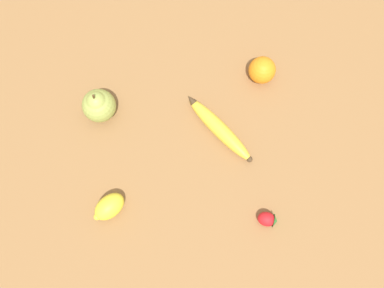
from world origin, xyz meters
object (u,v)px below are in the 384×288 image
at_px(banana, 219,128).
at_px(strawberry, 268,219).
at_px(lemon, 109,207).
at_px(orange, 262,70).
at_px(pear, 99,105).

bearing_deg(banana, strawberry, 163.56).
bearing_deg(banana, lemon, 84.38).
xyz_separation_m(orange, strawberry, (-0.34, 0.13, -0.02)).
xyz_separation_m(banana, orange, (0.10, -0.15, 0.02)).
relative_size(banana, lemon, 2.47).
relative_size(pear, lemon, 1.15).
bearing_deg(orange, lemon, 112.86).
relative_size(banana, strawberry, 3.94).
xyz_separation_m(pear, strawberry, (-0.38, -0.28, -0.03)).
bearing_deg(banana, orange, -79.17).
bearing_deg(lemon, strawberry, -114.57).
bearing_deg(lemon, pear, -11.53).
height_order(banana, pear, pear).
bearing_deg(lemon, banana, -73.20).
height_order(strawberry, lemon, lemon).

